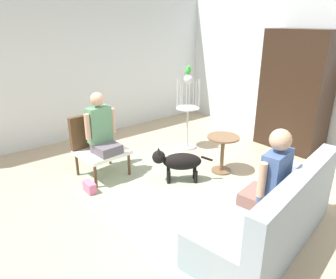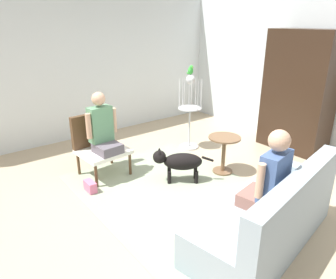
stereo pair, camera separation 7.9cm
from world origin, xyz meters
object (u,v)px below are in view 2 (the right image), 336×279
at_px(couch, 269,217).
at_px(armchair, 98,141).
at_px(dog, 179,161).
at_px(parrot, 191,70).
at_px(person_on_armchair, 102,128).
at_px(bird_cage_stand, 190,110).
at_px(person_on_couch, 270,177).
at_px(handbag, 90,186).
at_px(round_end_table, 224,150).
at_px(armoire_cabinet, 298,92).

height_order(couch, armchair, armchair).
bearing_deg(dog, parrot, 132.46).
height_order(person_on_armchair, bird_cage_stand, bird_cage_stand).
height_order(person_on_couch, handbag, person_on_couch).
bearing_deg(round_end_table, handbag, -110.71).
relative_size(parrot, handbag, 0.74).
xyz_separation_m(armchair, bird_cage_stand, (0.11, 1.81, 0.22)).
distance_m(armoire_cabinet, handbag, 3.95).
xyz_separation_m(person_on_armchair, handbag, (0.32, -0.41, -0.71)).
distance_m(couch, parrot, 3.05).
relative_size(person_on_armchair, bird_cage_stand, 0.65).
bearing_deg(round_end_table, person_on_armchair, -124.61).
relative_size(armchair, bird_cage_stand, 0.68).
relative_size(bird_cage_stand, parrot, 8.16).
distance_m(couch, person_on_couch, 0.48).
distance_m(bird_cage_stand, handbag, 2.34).
relative_size(round_end_table, handbag, 2.61).
relative_size(person_on_couch, dog, 1.18).
distance_m(person_on_armchair, round_end_table, 1.90).
xyz_separation_m(person_on_couch, bird_cage_stand, (-2.55, 1.15, -0.04)).
xyz_separation_m(person_on_couch, handbag, (-2.16, -1.05, -0.71)).
bearing_deg(armchair, armoire_cabinet, 68.53).
bearing_deg(armchair, parrot, 86.90).
bearing_deg(armchair, couch, 14.26).
bearing_deg(person_on_couch, armchair, -166.11).
relative_size(couch, person_on_armchair, 2.31).
bearing_deg(parrot, person_on_armchair, -87.83).
xyz_separation_m(round_end_table, handbag, (-0.73, -1.94, -0.31)).
xyz_separation_m(armchair, person_on_armchair, (0.17, 0.01, 0.26)).
relative_size(dog, armoire_cabinet, 0.35).
relative_size(person_on_couch, person_on_armchair, 0.99).
height_order(couch, person_on_armchair, person_on_armchair).
bearing_deg(person_on_couch, dog, 175.08).
bearing_deg(person_on_couch, bird_cage_stand, 155.60).
height_order(couch, parrot, parrot).
xyz_separation_m(armchair, parrot, (0.10, 1.81, 0.94)).
bearing_deg(round_end_table, dog, -104.73).
distance_m(armchair, bird_cage_stand, 1.83).
bearing_deg(armoire_cabinet, bird_cage_stand, -128.38).
xyz_separation_m(couch, armoire_cabinet, (-1.37, 2.65, 0.77)).
xyz_separation_m(armchair, armoire_cabinet, (1.31, 3.33, 0.55)).
bearing_deg(bird_cage_stand, dog, -47.78).
distance_m(person_on_armchair, parrot, 1.92).
xyz_separation_m(armchair, person_on_couch, (2.65, 0.66, 0.26)).
bearing_deg(couch, parrot, 156.42).
bearing_deg(bird_cage_stand, armchair, -93.34).
bearing_deg(round_end_table, armoire_cabinet, 87.22).
relative_size(person_on_couch, bird_cage_stand, 0.64).
distance_m(couch, armchair, 2.78).
xyz_separation_m(person_on_couch, parrot, (-2.55, 1.15, 0.68)).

